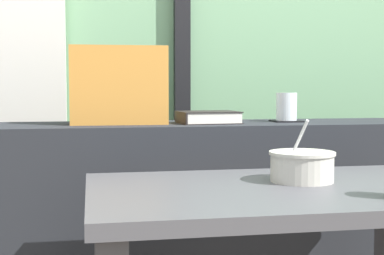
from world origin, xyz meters
name	(u,v)px	position (x,y,z in m)	size (l,w,h in m)	color
window_divider_post	(182,5)	(0.00, 1.16, 1.30)	(0.07, 0.05, 2.60)	black
dark_console_ledge	(211,237)	(0.00, 0.55, 0.40)	(2.80, 0.35, 0.81)	#23262B
breakfast_table	(283,238)	(0.05, -0.05, 0.56)	(0.95, 0.59, 0.69)	#414145
coaster_square	(286,121)	(0.28, 0.56, 0.81)	(0.10, 0.10, 0.01)	black
juice_glass	(286,108)	(0.28, 0.56, 0.86)	(0.07, 0.07, 0.10)	white
closed_book	(208,117)	(-0.01, 0.53, 0.83)	(0.21, 0.17, 0.04)	black
throw_pillow	(119,85)	(-0.32, 0.55, 0.94)	(0.32, 0.14, 0.26)	#D18938
soup_bowl	(302,167)	(0.12, 0.01, 0.73)	(0.17, 0.17, 0.16)	beige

